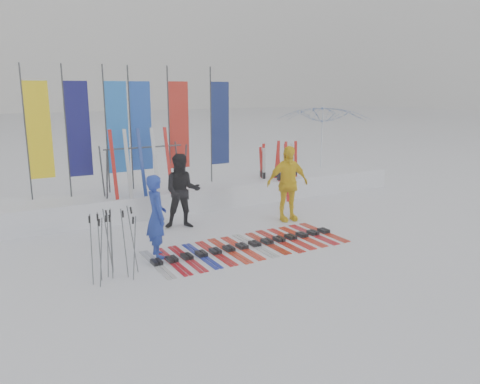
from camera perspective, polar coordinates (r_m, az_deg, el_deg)
ground at (r=9.14m, az=3.91°, el=-8.19°), size 120.00×120.00×0.00m
snow_bank at (r=12.96m, az=-7.34°, el=-0.60°), size 14.00×1.60×0.60m
person_blue at (r=9.16m, az=-10.14°, el=-2.94°), size 0.43×0.62×1.63m
person_black at (r=10.98m, az=-7.06°, el=0.09°), size 1.04×0.93×1.76m
person_yellow at (r=11.57m, az=5.81°, el=1.04°), size 1.15×0.62×1.87m
tent_canopy at (r=15.98m, az=10.08°, el=5.70°), size 3.55×3.60×2.74m
ski_row at (r=9.78m, az=1.04°, el=-6.52°), size 4.17×1.69×0.07m
pole_cluster at (r=8.36m, az=-15.29°, el=-6.29°), size 0.84×0.69×1.23m
feather_flags at (r=12.46m, az=-13.07°, el=7.71°), size 5.32×0.24×3.20m
ski_rack at (r=12.02m, az=-11.61°, el=3.47°), size 2.04×0.80×1.23m
upright_skis at (r=13.95m, az=4.77°, el=2.55°), size 1.12×1.05×1.69m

